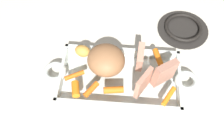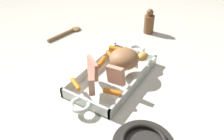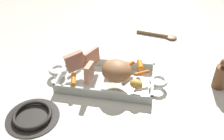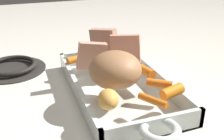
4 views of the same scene
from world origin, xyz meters
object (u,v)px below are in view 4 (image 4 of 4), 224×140
(stove_burner_rear, at_px, (12,67))
(baby_carrot_short, at_px, (122,49))
(roasting_dish, at_px, (118,86))
(baby_carrot_southeast, at_px, (145,71))
(baby_carrot_northwest, at_px, (159,83))
(potato_whole, at_px, (108,99))
(pork_roast, at_px, (115,70))
(roast_slice_outer, at_px, (92,56))
(baby_carrot_long, at_px, (172,92))
(baby_carrot_center_left, at_px, (153,100))
(baby_carrot_center_right, at_px, (78,58))
(roast_slice_thin, at_px, (104,43))
(roast_slice_thick, at_px, (126,49))

(stove_burner_rear, bearing_deg, baby_carrot_short, 77.03)
(roasting_dish, relative_size, baby_carrot_southeast, 8.36)
(baby_carrot_southeast, distance_m, stove_burner_rear, 0.38)
(baby_carrot_northwest, xyz_separation_m, potato_whole, (0.04, -0.13, 0.01))
(pork_roast, relative_size, roast_slice_outer, 1.72)
(roast_slice_outer, bearing_deg, baby_carrot_long, 31.86)
(pork_roast, bearing_deg, baby_carrot_southeast, 109.01)
(baby_carrot_long, height_order, baby_carrot_southeast, baby_carrot_long)
(baby_carrot_center_left, bearing_deg, baby_carrot_center_right, -161.12)
(roast_slice_thin, bearing_deg, baby_carrot_short, 104.91)
(pork_roast, distance_m, baby_carrot_northwest, 0.10)
(baby_carrot_northwest, xyz_separation_m, baby_carrot_center_left, (0.06, -0.04, -0.00))
(baby_carrot_southeast, bearing_deg, baby_carrot_short, 177.97)
(roast_slice_thick, bearing_deg, baby_carrot_southeast, 10.68)
(pork_roast, bearing_deg, potato_whole, -28.11)
(roast_slice_thin, relative_size, stove_burner_rear, 0.41)
(baby_carrot_center_right, bearing_deg, baby_carrot_center_left, 18.88)
(baby_carrot_center_right, height_order, stove_burner_rear, baby_carrot_center_right)
(roast_slice_outer, xyz_separation_m, baby_carrot_southeast, (0.07, 0.11, -0.02))
(pork_roast, bearing_deg, roast_slice_outer, -167.34)
(baby_carrot_northwest, relative_size, baby_carrot_short, 0.83)
(baby_carrot_northwest, height_order, potato_whole, potato_whole)
(roasting_dish, bearing_deg, baby_carrot_long, 28.26)
(roast_slice_thin, relative_size, baby_carrot_northwest, 1.39)
(baby_carrot_short, distance_m, potato_whole, 0.30)
(roasting_dish, bearing_deg, baby_carrot_center_right, -149.69)
(baby_carrot_northwest, bearing_deg, roast_slice_outer, -141.58)
(roasting_dish, height_order, roast_slice_thick, roast_slice_thick)
(pork_roast, relative_size, roast_slice_thick, 1.56)
(baby_carrot_long, relative_size, stove_burner_rear, 0.26)
(pork_roast, height_order, potato_whole, pork_roast)
(baby_carrot_northwest, height_order, baby_carrot_short, baby_carrot_northwest)
(roasting_dish, relative_size, roast_slice_thick, 6.54)
(roasting_dish, xyz_separation_m, potato_whole, (0.12, -0.07, 0.05))
(baby_carrot_center_left, relative_size, potato_whole, 1.23)
(baby_carrot_long, distance_m, stove_burner_rear, 0.46)
(roast_slice_thick, bearing_deg, pork_roast, -31.32)
(roast_slice_outer, height_order, baby_carrot_southeast, roast_slice_outer)
(baby_carrot_northwest, relative_size, stove_burner_rear, 0.30)
(roast_slice_outer, height_order, potato_whole, roast_slice_outer)
(baby_carrot_center_right, distance_m, potato_whole, 0.24)
(roasting_dish, height_order, stove_burner_rear, roasting_dish)
(baby_carrot_northwest, bearing_deg, baby_carrot_center_right, -146.30)
(baby_carrot_center_left, relative_size, baby_carrot_long, 1.28)
(baby_carrot_northwest, distance_m, baby_carrot_long, 0.05)
(baby_carrot_center_left, bearing_deg, roast_slice_thin, -177.56)
(baby_carrot_northwest, distance_m, baby_carrot_southeast, 0.07)
(baby_carrot_center_right, height_order, baby_carrot_short, baby_carrot_center_right)
(baby_carrot_center_right, height_order, baby_carrot_center_left, baby_carrot_center_right)
(roasting_dish, relative_size, pork_roast, 4.18)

